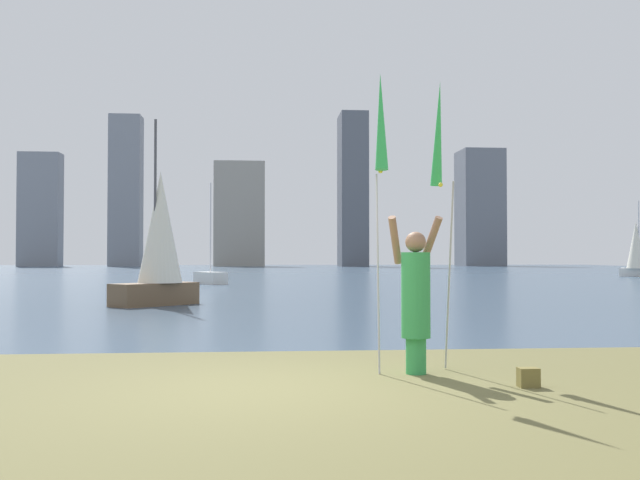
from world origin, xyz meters
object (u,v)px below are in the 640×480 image
object	(u,v)px
sailboat_6	(159,242)
kite_flag_right	(439,139)
kite_flag_left	(381,128)
sailboat_3	(636,259)
bag	(528,377)
sailboat_1	(210,277)
sailboat_5	(637,248)
person	(416,296)

from	to	relation	value
sailboat_6	kite_flag_right	bearing A→B (deg)	-66.10
kite_flag_left	sailboat_3	world-z (taller)	sailboat_3
bag	sailboat_1	xyz separation A→B (m)	(-5.64, 30.14, 0.26)
sailboat_3	sailboat_5	distance (m)	5.22
bag	sailboat_1	world-z (taller)	sailboat_1
kite_flag_left	sailboat_1	world-z (taller)	sailboat_1
sailboat_3	sailboat_6	world-z (taller)	sailboat_6
person	bag	bearing A→B (deg)	-28.54
sailboat_1	sailboat_5	distance (m)	32.79
bag	sailboat_5	world-z (taller)	sailboat_5
bag	sailboat_6	xyz separation A→B (m)	(-6.03, 13.88, 1.79)
bag	kite_flag_left	bearing A→B (deg)	150.22
kite_flag_left	sailboat_5	xyz separation A→B (m)	(26.33, 41.30, -0.95)
kite_flag_left	sailboat_1	bearing A→B (deg)	98.03
bag	sailboat_6	bearing A→B (deg)	113.49
kite_flag_left	sailboat_3	xyz separation A→B (m)	(28.84, 45.81, -1.74)
bag	sailboat_1	bearing A→B (deg)	100.59
person	sailboat_1	distance (m)	29.51
kite_flag_right	sailboat_3	distance (m)	53.05
sailboat_1	sailboat_5	size ratio (longest dim) A/B	0.97
kite_flag_left	bag	bearing A→B (deg)	-29.78
kite_flag_right	sailboat_5	distance (m)	47.87
sailboat_5	sailboat_6	size ratio (longest dim) A/B	1.00
kite_flag_right	bag	bearing A→B (deg)	-69.71
kite_flag_right	sailboat_6	world-z (taller)	sailboat_6
kite_flag_left	sailboat_6	world-z (taller)	sailboat_6
kite_flag_right	bag	xyz separation A→B (m)	(0.59, -1.60, -2.93)
kite_flag_left	kite_flag_right	distance (m)	1.18
kite_flag_left	sailboat_3	size ratio (longest dim) A/B	0.97
person	kite_flag_right	bearing A→B (deg)	68.09
kite_flag_left	kite_flag_right	bearing A→B (deg)	39.10
person	kite_flag_right	distance (m)	2.20
sailboat_3	person	bearing A→B (deg)	-121.85
sailboat_1	person	bearing A→B (deg)	-81.06
bag	sailboat_3	bearing A→B (deg)	59.65
kite_flag_right	person	bearing A→B (deg)	-126.80
person	sailboat_6	world-z (taller)	sailboat_6
person	sailboat_3	size ratio (longest dim) A/B	0.51
sailboat_5	sailboat_6	xyz separation A→B (m)	(-30.85, -28.28, -0.19)
sailboat_3	sailboat_5	world-z (taller)	sailboat_5
person	kite_flag_left	bearing A→B (deg)	-148.99
sailboat_5	kite_flag_left	bearing A→B (deg)	-122.52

